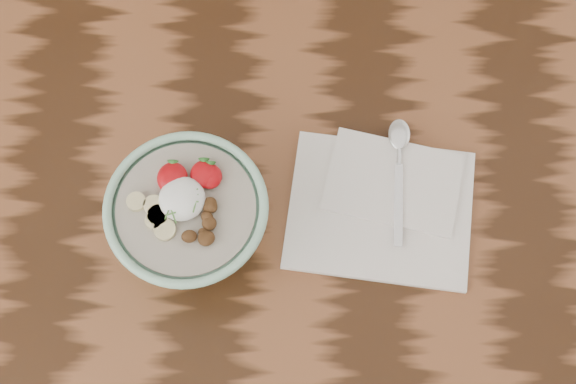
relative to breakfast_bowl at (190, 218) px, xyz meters
The scene contains 4 objects.
table 28.50cm from the breakfast_bowl, 17.08° to the left, with size 160.00×90.00×75.00cm.
breakfast_bowl is the anchor object (origin of this frame).
napkin 25.29cm from the breakfast_bowl, ahead, with size 25.70×22.21×1.44cm.
spoon 29.03cm from the breakfast_bowl, 22.52° to the left, with size 3.19×17.73×0.92cm.
Camera 1 is at (-10.45, -37.47, 173.65)cm, focal length 50.00 mm.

